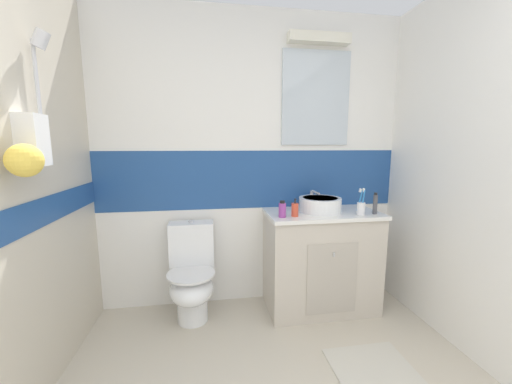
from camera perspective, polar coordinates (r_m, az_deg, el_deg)
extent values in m
cube|color=white|center=(2.79, -0.77, -11.37)|extent=(3.20, 0.10, 0.85)
cube|color=#234C8C|center=(2.63, -0.79, 2.51)|extent=(3.20, 0.10, 0.50)
cube|color=white|center=(2.67, -0.85, 20.39)|extent=(3.20, 0.10, 1.15)
cube|color=silver|center=(2.72, 11.39, 17.19)|extent=(0.60, 0.02, 0.79)
cube|color=white|center=(2.80, 12.03, 26.92)|extent=(0.53, 0.10, 0.08)
cube|color=white|center=(1.89, -37.00, 7.96)|extent=(0.10, 0.14, 0.26)
cylinder|color=silver|center=(2.04, -36.35, 15.36)|extent=(0.02, 0.02, 0.52)
cylinder|color=silver|center=(2.08, -36.02, 22.65)|extent=(0.10, 0.07, 0.11)
sphere|color=#F2CC4C|center=(1.72, -37.97, 4.79)|extent=(0.15, 0.15, 0.15)
cube|color=beige|center=(2.67, 12.24, -12.94)|extent=(0.91, 0.49, 0.82)
cube|color=white|center=(2.53, 12.64, -4.05)|extent=(0.93, 0.51, 0.03)
cube|color=#B6AD9F|center=(2.47, 14.38, -15.87)|extent=(0.41, 0.01, 0.57)
cylinder|color=silver|center=(2.38, 14.73, -11.53)|extent=(0.02, 0.02, 0.03)
cylinder|color=white|center=(2.51, 12.17, -2.40)|extent=(0.35, 0.35, 0.12)
cylinder|color=#AFB1BA|center=(2.50, 12.21, -1.20)|extent=(0.28, 0.28, 0.01)
cylinder|color=silver|center=(2.69, 10.62, -1.29)|extent=(0.03, 0.03, 0.15)
cylinder|color=silver|center=(2.59, 11.38, -0.07)|extent=(0.02, 0.16, 0.02)
cylinder|color=white|center=(2.62, -12.05, -21.20)|extent=(0.24, 0.24, 0.18)
ellipsoid|color=white|center=(2.49, -12.25, -17.67)|extent=(0.34, 0.42, 0.22)
cylinder|color=white|center=(2.43, -12.35, -15.10)|extent=(0.37, 0.37, 0.02)
cube|color=white|center=(2.57, -12.23, -9.69)|extent=(0.36, 0.17, 0.37)
cylinder|color=silver|center=(2.51, -12.38, -5.54)|extent=(0.04, 0.04, 0.02)
cylinder|color=white|center=(2.50, 19.50, -3.02)|extent=(0.06, 0.06, 0.10)
cylinder|color=#338CD8|center=(2.49, 19.29, -1.58)|extent=(0.04, 0.03, 0.16)
cube|color=white|center=(2.48, 19.39, 0.30)|extent=(0.02, 0.02, 0.03)
cylinder|color=#338CD8|center=(2.48, 19.86, -1.59)|extent=(0.01, 0.04, 0.17)
cube|color=white|center=(2.47, 19.96, 0.34)|extent=(0.01, 0.02, 0.03)
cylinder|color=#D84C33|center=(2.32, 7.47, -3.41)|extent=(0.06, 0.06, 0.10)
cylinder|color=#262626|center=(2.31, 7.51, -1.73)|extent=(0.01, 0.01, 0.04)
cylinder|color=#262626|center=(2.29, 7.60, -1.34)|extent=(0.01, 0.02, 0.01)
cylinder|color=#4C4C51|center=(2.56, 21.89, -2.26)|extent=(0.03, 0.03, 0.15)
cylinder|color=black|center=(2.54, 22.01, -0.34)|extent=(0.02, 0.02, 0.02)
cylinder|color=#993F99|center=(2.28, 5.07, -3.50)|extent=(0.06, 0.06, 0.11)
cylinder|color=black|center=(2.27, 5.09, -1.90)|extent=(0.04, 0.04, 0.02)
cube|color=beige|center=(2.31, 21.23, -28.75)|extent=(0.51, 0.40, 0.01)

